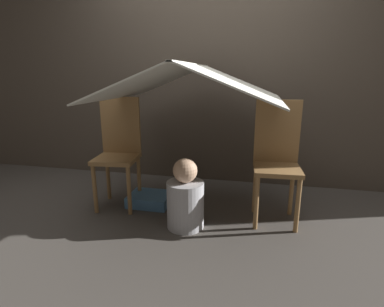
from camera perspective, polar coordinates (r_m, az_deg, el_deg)
name	(u,v)px	position (r m, az deg, el deg)	size (l,w,h in m)	color
ground_plane	(190,217)	(2.64, -0.37, -11.97)	(8.80, 8.80, 0.00)	#47423D
wall_back	(211,69)	(3.35, 3.58, 15.80)	(7.00, 0.05, 2.50)	#4C4238
chair_left	(119,148)	(2.82, -13.80, 1.00)	(0.40, 0.40, 1.00)	olive
chair_right	(277,157)	(2.54, 15.82, -0.63)	(0.38, 0.38, 1.00)	olive
sheet_canopy	(192,82)	(2.44, 0.00, 13.51)	(1.40, 1.27, 0.29)	silver
person_front	(185,199)	(2.39, -1.27, -8.63)	(0.30, 0.30, 0.57)	#B2B2B7
floor_cushion	(150,199)	(2.89, -8.03, -8.60)	(0.38, 0.30, 0.10)	#4C7FB2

